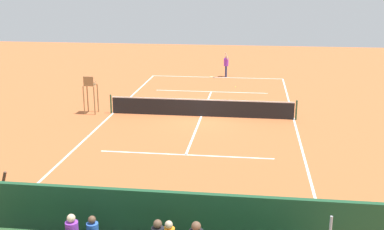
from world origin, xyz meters
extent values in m
plane|color=#BC6033|center=(0.00, 0.00, 0.00)|extent=(60.00, 60.00, 0.00)
cube|color=white|center=(0.00, -11.00, 0.00)|extent=(10.00, 0.10, 0.01)
cube|color=white|center=(0.00, 11.00, 0.00)|extent=(10.00, 0.10, 0.01)
cube|color=white|center=(-5.00, 0.00, 0.00)|extent=(0.10, 22.00, 0.01)
cube|color=white|center=(5.00, 0.00, 0.00)|extent=(0.10, 22.00, 0.01)
cube|color=white|center=(0.00, -6.05, 0.00)|extent=(7.50, 0.10, 0.01)
cube|color=white|center=(0.00, 6.05, 0.00)|extent=(7.50, 0.10, 0.01)
cube|color=white|center=(0.00, 0.00, 0.00)|extent=(0.10, 12.10, 0.01)
cube|color=white|center=(0.00, -11.00, 0.00)|extent=(0.10, 0.30, 0.01)
cube|color=black|center=(0.00, 0.00, 0.46)|extent=(10.00, 0.02, 0.91)
cube|color=white|center=(0.00, 0.00, 0.94)|extent=(10.00, 0.04, 0.06)
cylinder|color=#2D5133|center=(-5.10, 0.00, 0.54)|extent=(0.10, 0.10, 1.07)
cylinder|color=#2D5133|center=(5.10, 0.00, 0.54)|extent=(0.10, 0.10, 1.07)
cube|color=#1E4C2D|center=(0.00, 14.00, 1.00)|extent=(18.00, 0.16, 2.00)
sphere|color=brown|center=(-1.69, 16.35, 2.38)|extent=(0.20, 0.20, 0.20)
sphere|color=brown|center=(1.11, 14.75, 1.48)|extent=(0.20, 0.20, 0.20)
sphere|color=brown|center=(-0.72, 15.55, 1.93)|extent=(0.20, 0.20, 0.20)
sphere|color=beige|center=(1.31, 15.55, 1.93)|extent=(0.20, 0.20, 0.20)
sphere|color=beige|center=(-0.82, 14.75, 1.48)|extent=(0.20, 0.20, 0.20)
cylinder|color=olive|center=(5.90, -0.17, 0.80)|extent=(0.07, 0.07, 1.60)
cylinder|color=olive|center=(6.50, -0.17, 0.80)|extent=(0.07, 0.07, 1.60)
cylinder|color=olive|center=(5.90, 0.43, 0.80)|extent=(0.07, 0.07, 1.60)
cylinder|color=olive|center=(6.50, 0.43, 0.80)|extent=(0.07, 0.07, 1.60)
cube|color=olive|center=(6.20, 0.13, 1.63)|extent=(0.56, 0.56, 0.06)
cube|color=olive|center=(6.20, 0.37, 1.90)|extent=(0.56, 0.06, 0.48)
cube|color=olive|center=(5.94, 0.13, 1.78)|extent=(0.04, 0.48, 0.04)
cube|color=olive|center=(6.46, 0.13, 1.78)|extent=(0.04, 0.48, 0.04)
cube|color=#9E754C|center=(-2.23, 13.38, 0.75)|extent=(1.80, 0.04, 0.36)
cylinder|color=navy|center=(-0.65, -11.43, 0.42)|extent=(0.14, 0.14, 0.85)
cylinder|color=navy|center=(-0.68, -11.21, 0.42)|extent=(0.14, 0.14, 0.85)
cylinder|color=purple|center=(-0.66, -11.32, 1.15)|extent=(0.41, 0.41, 0.60)
sphere|color=beige|center=(-0.66, -11.32, 1.56)|extent=(0.22, 0.22, 0.22)
cylinder|color=beige|center=(-0.70, -11.10, 1.65)|extent=(0.26, 0.13, 0.55)
cylinder|color=beige|center=(-0.63, -11.54, 1.18)|extent=(0.10, 0.10, 0.50)
cylinder|color=black|center=(0.24, -10.85, 0.01)|extent=(0.23, 0.21, 0.03)
torus|color=#D8CC4C|center=(0.44, -11.03, 0.01)|extent=(0.43, 0.43, 0.02)
cylinder|color=white|center=(0.44, -11.03, 0.01)|extent=(0.25, 0.25, 0.00)
sphere|color=#CCDB33|center=(-1.56, -7.61, 0.03)|extent=(0.07, 0.07, 0.07)
cylinder|color=#232328|center=(4.33, 13.43, 0.42)|extent=(0.14, 0.14, 0.85)
cylinder|color=#232328|center=(4.32, 13.21, 0.42)|extent=(0.14, 0.14, 0.85)
cylinder|color=black|center=(4.32, 13.32, 1.15)|extent=(0.39, 0.39, 0.60)
sphere|color=brown|center=(4.32, 13.32, 1.56)|extent=(0.22, 0.22, 0.22)
cylinder|color=brown|center=(4.31, 13.10, 1.65)|extent=(0.25, 0.11, 0.55)
camera|label=1|loc=(-2.72, 24.99, 7.20)|focal=44.53mm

